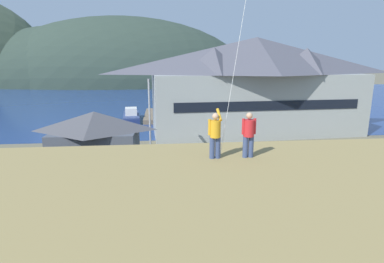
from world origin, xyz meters
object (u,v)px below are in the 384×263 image
object	(u,v)px
parked_car_lone_by_shed	(279,160)
parked_car_back_row_left	(48,196)
parked_car_mid_row_near	(185,164)
moored_boat_wharfside	(131,116)
parked_car_front_row_end	(355,154)
parking_light_pole	(150,115)
person_kite_flyer	(215,134)
wharf_dock	(155,116)
harbor_lodge	(255,83)
storage_shed_near_lot	(96,145)
person_companion	(249,133)
moored_boat_outer_mooring	(174,112)

from	to	relation	value
parked_car_lone_by_shed	parked_car_back_row_left	xyz separation A→B (m)	(-16.95, -5.57, 0.00)
parked_car_lone_by_shed	parked_car_mid_row_near	size ratio (longest dim) A/B	1.01
moored_boat_wharfside	parked_car_front_row_end	xyz separation A→B (m)	(22.21, -23.58, 0.34)
parking_light_pole	person_kite_flyer	world-z (taller)	parking_light_pole
wharf_dock	harbor_lodge	bearing A→B (deg)	-42.07
wharf_dock	parked_car_front_row_end	size ratio (longest dim) A/B	2.75
harbor_lodge	parked_car_front_row_end	bearing A→B (deg)	-69.62
storage_shed_near_lot	parked_car_lone_by_shed	bearing A→B (deg)	0.82
harbor_lodge	person_companion	distance (m)	29.37
storage_shed_near_lot	moored_boat_outer_mooring	size ratio (longest dim) A/B	1.15
parked_car_lone_by_shed	parking_light_pole	distance (m)	12.19
moored_boat_wharfside	parked_car_mid_row_near	world-z (taller)	moored_boat_wharfside
person_kite_flyer	parking_light_pole	bearing A→B (deg)	100.38
parked_car_front_row_end	parked_car_back_row_left	distance (m)	25.33
wharf_dock	moored_boat_wharfside	world-z (taller)	moored_boat_wharfside
parked_car_front_row_end	person_kite_flyer	size ratio (longest dim) A/B	2.34
parked_car_mid_row_near	person_kite_flyer	xyz separation A→B (m)	(0.21, -12.49, 5.49)
parked_car_front_row_end	parked_car_back_row_left	bearing A→B (deg)	-164.96
wharf_dock	storage_shed_near_lot	bearing A→B (deg)	-98.13
storage_shed_near_lot	wharf_dock	distance (m)	27.74
moored_boat_outer_mooring	person_companion	size ratio (longest dim) A/B	3.51
storage_shed_near_lot	person_kite_flyer	size ratio (longest dim) A/B	3.76
parking_light_pole	parked_car_back_row_left	bearing A→B (deg)	-121.59
harbor_lodge	moored_boat_outer_mooring	bearing A→B (deg)	128.65
harbor_lodge	parked_car_lone_by_shed	distance (m)	16.16
wharf_dock	parking_light_pole	distance (m)	23.31
person_kite_flyer	storage_shed_near_lot	bearing A→B (deg)	119.44
moored_boat_wharfside	moored_boat_outer_mooring	xyz separation A→B (m)	(6.88, 3.11, 0.00)
harbor_lodge	storage_shed_near_lot	distance (m)	23.35
storage_shed_near_lot	parked_car_mid_row_near	world-z (taller)	storage_shed_near_lot
harbor_lodge	parked_car_mid_row_near	size ratio (longest dim) A/B	6.65
parked_car_front_row_end	person_kite_flyer	bearing A→B (deg)	-137.67
wharf_dock	parked_car_lone_by_shed	size ratio (longest dim) A/B	2.77
parked_car_back_row_left	parking_light_pole	size ratio (longest dim) A/B	0.58
harbor_lodge	parked_car_back_row_left	size ratio (longest dim) A/B	6.54
parking_light_pole	moored_boat_wharfside	bearing A→B (deg)	100.43
parked_car_back_row_left	parked_car_mid_row_near	xyz separation A→B (m)	(8.93, 5.11, 0.00)
moored_boat_outer_mooring	parking_light_pole	bearing A→B (deg)	-97.58
moored_boat_outer_mooring	parking_light_pole	distance (m)	24.00
person_companion	moored_boat_wharfside	bearing A→B (deg)	102.29
harbor_lodge	parked_car_back_row_left	distance (m)	28.72
parked_car_lone_by_shed	person_companion	size ratio (longest dim) A/B	2.48
parked_car_back_row_left	person_kite_flyer	world-z (taller)	person_kite_flyer
person_kite_flyer	person_companion	distance (m)	1.29
parked_car_back_row_left	wharf_dock	bearing A→B (deg)	79.85
moored_boat_wharfside	person_kite_flyer	size ratio (longest dim) A/B	4.35
parked_car_front_row_end	parked_car_mid_row_near	xyz separation A→B (m)	(-15.53, -1.46, 0.00)
person_kite_flyer	harbor_lodge	bearing A→B (deg)	70.18
parked_car_lone_by_shed	person_kite_flyer	size ratio (longest dim) A/B	2.32
parked_car_back_row_left	person_companion	xyz separation A→B (m)	(10.43, -7.39, 5.47)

